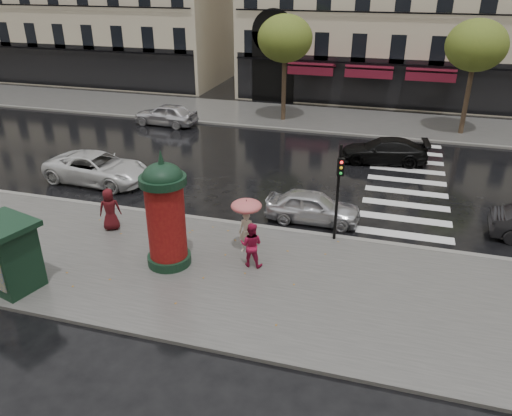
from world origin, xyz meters
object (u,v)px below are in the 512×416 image
(woman_red, at_px, (251,245))
(car_silver, at_px, (313,207))
(car_black, at_px, (384,151))
(car_white, at_px, (98,168))
(car_far_silver, at_px, (166,114))
(newsstand, at_px, (8,254))
(traffic_light, at_px, (339,184))
(man_burgundy, at_px, (110,209))
(woman_umbrella, at_px, (246,218))
(morris_column, at_px, (165,211))

(woman_red, relative_size, car_silver, 0.42)
(car_silver, bearing_deg, car_black, -17.68)
(car_black, bearing_deg, car_white, -69.80)
(car_black, xyz_separation_m, car_far_silver, (-13.73, 3.17, 0.06))
(woman_red, distance_m, newsstand, 7.47)
(car_white, bearing_deg, newsstand, -161.10)
(traffic_light, bearing_deg, man_burgundy, -169.57)
(woman_umbrella, bearing_deg, traffic_light, 31.29)
(newsstand, distance_m, car_white, 8.76)
(morris_column, relative_size, car_far_silver, 0.98)
(woman_umbrella, xyz_separation_m, newsstand, (-6.32, -4.02, -0.19))
(newsstand, relative_size, car_black, 0.50)
(man_burgundy, height_order, car_far_silver, man_burgundy)
(man_burgundy, height_order, car_black, man_burgundy)
(car_white, height_order, car_far_silver, car_far_silver)
(woman_umbrella, height_order, car_far_silver, woman_umbrella)
(traffic_light, relative_size, car_black, 0.82)
(woman_umbrella, relative_size, newsstand, 0.91)
(man_burgundy, height_order, morris_column, morris_column)
(woman_umbrella, distance_m, man_burgundy, 5.44)
(car_black, relative_size, car_far_silver, 1.08)
(man_burgundy, height_order, car_white, man_burgundy)
(car_silver, distance_m, car_far_silver, 15.72)
(traffic_light, xyz_separation_m, newsstand, (-9.15, -5.73, -1.04))
(morris_column, xyz_separation_m, newsstand, (-4.05, -2.59, -0.78))
(traffic_light, bearing_deg, newsstand, -147.93)
(newsstand, relative_size, car_far_silver, 0.54)
(car_silver, distance_m, car_white, 10.43)
(newsstand, height_order, car_silver, newsstand)
(traffic_light, xyz_separation_m, car_silver, (-1.09, 1.47, -1.66))
(traffic_light, bearing_deg, morris_column, -148.35)
(man_burgundy, xyz_separation_m, morris_column, (3.14, -1.63, 1.10))
(woman_red, xyz_separation_m, car_silver, (1.33, 3.99, -0.26))
(woman_umbrella, bearing_deg, woman_red, -63.22)
(man_burgundy, xyz_separation_m, car_black, (9.45, 10.61, -0.30))
(woman_umbrella, bearing_deg, man_burgundy, 177.87)
(car_white, xyz_separation_m, car_far_silver, (-1.07, 9.56, 0.00))
(woman_umbrella, xyz_separation_m, car_white, (-8.63, 4.42, -0.76))
(traffic_light, bearing_deg, woman_red, -133.79)
(woman_red, height_order, newsstand, newsstand)
(traffic_light, xyz_separation_m, car_far_silver, (-12.52, 12.27, -1.60))
(woman_red, height_order, car_silver, woman_red)
(car_black, bearing_deg, woman_umbrella, -27.08)
(car_black, bearing_deg, morris_column, -33.88)
(traffic_light, height_order, newsstand, traffic_light)
(woman_red, xyz_separation_m, car_white, (-9.03, 5.22, -0.21))
(traffic_light, bearing_deg, car_white, 166.72)
(man_burgundy, distance_m, morris_column, 3.70)
(woman_red, bearing_deg, man_burgundy, -10.50)
(newsstand, xyz_separation_m, car_white, (-2.30, 8.44, -0.57))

